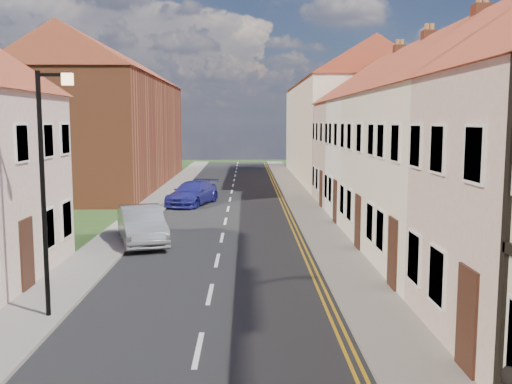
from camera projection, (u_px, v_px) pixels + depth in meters
name	position (u px, v px, depth m)	size (l,w,h in m)	color
road	(222.00, 238.00, 24.22)	(7.00, 90.00, 0.02)	black
pavement_left	(118.00, 237.00, 24.15)	(1.80, 90.00, 0.12)	gray
pavement_right	(325.00, 236.00, 24.29)	(1.80, 90.00, 0.12)	gray
cottage_r_pink	(453.00, 133.00, 22.73)	(8.30, 6.00, 9.00)	#E8E5C3
cottage_r_white_far	(414.00, 131.00, 28.09)	(8.30, 5.20, 9.00)	white
cottage_r_cream_far	(387.00, 129.00, 33.45)	(8.30, 6.00, 9.00)	beige
block_right_far	(343.00, 117.00, 48.53)	(8.30, 24.20, 10.50)	#E8E5C3
block_left_far	(110.00, 117.00, 43.27)	(8.30, 24.20, 10.50)	brown
lamppost	(46.00, 179.00, 13.81)	(0.88, 0.15, 6.00)	black
car_mid	(142.00, 225.00, 23.05)	(1.61, 4.63, 1.52)	gray
car_far	(192.00, 193.00, 33.79)	(1.93, 4.74, 1.38)	navy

